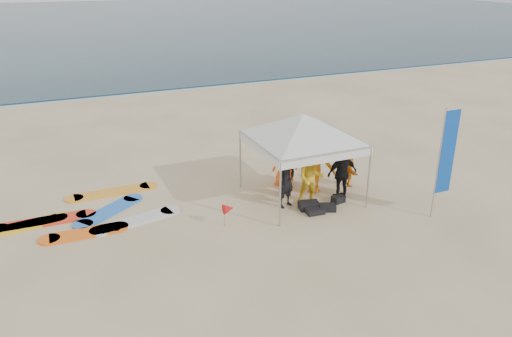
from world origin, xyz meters
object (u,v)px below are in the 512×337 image
object	(u,v)px
person_orange_b	(284,159)
marker_pennant	(229,209)
canopy_tent	(304,114)
person_black_b	(342,173)
person_yellow	(311,178)
person_orange_a	(315,162)
person_seated	(349,171)
surfboard_spread	(83,216)
person_black_a	(286,181)
feather_flag	(446,154)

from	to	relation	value
person_orange_b	marker_pennant	xyz separation A→B (m)	(-2.55, -1.84, -0.38)
canopy_tent	marker_pennant	size ratio (longest dim) A/B	6.13
person_black_b	person_yellow	bearing A→B (deg)	-1.38
person_orange_a	person_black_b	world-z (taller)	person_orange_a
person_black_b	person_seated	bearing A→B (deg)	-132.79
person_black_b	surfboard_spread	size ratio (longest dim) A/B	0.31
person_black_a	feather_flag	world-z (taller)	feather_flag
person_yellow	person_orange_a	bearing A→B (deg)	74.33
person_black_b	feather_flag	size ratio (longest dim) A/B	0.52
person_black_b	person_orange_b	bearing A→B (deg)	-52.01
person_yellow	person_orange_b	distance (m)	1.51
person_yellow	person_black_b	bearing A→B (deg)	17.78
person_yellow	feather_flag	xyz separation A→B (m)	(2.88, -2.10, 1.02)
person_orange_b	canopy_tent	bearing A→B (deg)	66.95
surfboard_spread	feather_flag	bearing A→B (deg)	-22.75
person_orange_b	marker_pennant	world-z (taller)	person_orange_b
person_black_a	marker_pennant	xyz separation A→B (m)	(-1.92, -0.44, -0.30)
person_seated	canopy_tent	distance (m)	2.78
person_orange_b	person_seated	size ratio (longest dim) A/B	1.89
person_yellow	person_black_b	distance (m)	1.01
person_seated	person_yellow	bearing A→B (deg)	123.15
person_black_a	feather_flag	size ratio (longest dim) A/B	0.51
person_orange_b	person_black_b	bearing A→B (deg)	99.10
person_black_a	person_seated	xyz separation A→B (m)	(2.49, 0.54, -0.33)
surfboard_spread	person_seated	bearing A→B (deg)	-7.48
feather_flag	surfboard_spread	bearing A→B (deg)	157.25
canopy_tent	marker_pennant	world-z (taller)	canopy_tent
marker_pennant	surfboard_spread	distance (m)	4.09
person_yellow	person_orange_a	world-z (taller)	person_orange_a
marker_pennant	surfboard_spread	world-z (taller)	marker_pennant
person_yellow	person_seated	bearing A→B (deg)	42.58
feather_flag	surfboard_spread	distance (m)	9.96
person_black_a	person_orange_a	distance (m)	1.39
feather_flag	person_black_a	bearing A→B (deg)	148.52
canopy_tent	person_orange_b	bearing A→B (deg)	92.72
canopy_tent	marker_pennant	bearing A→B (deg)	-162.88
person_yellow	surfboard_spread	size ratio (longest dim) A/B	0.31
person_yellow	canopy_tent	size ratio (longest dim) A/B	0.41
canopy_tent	feather_flag	bearing A→B (deg)	-41.31
marker_pennant	surfboard_spread	bearing A→B (deg)	150.05
person_orange_b	feather_flag	xyz separation A→B (m)	(2.97, -3.60, 0.94)
surfboard_spread	person_yellow	bearing A→B (deg)	-15.36
person_black_a	canopy_tent	world-z (taller)	canopy_tent
person_black_b	person_orange_b	world-z (taller)	person_orange_b
canopy_tent	marker_pennant	xyz separation A→B (m)	(-2.60, -0.80, -2.07)
person_black_a	surfboard_spread	bearing A→B (deg)	144.31
marker_pennant	surfboard_spread	xyz separation A→B (m)	(-3.52, 2.03, -0.46)
person_orange_a	canopy_tent	size ratio (longest dim) A/B	0.49
person_black_a	person_orange_b	size ratio (longest dim) A/B	0.91
person_black_a	person_seated	distance (m)	2.57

